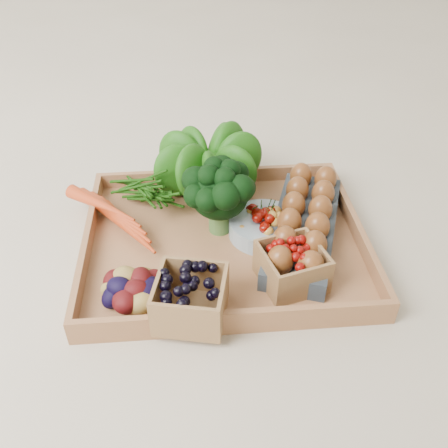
{
  "coord_description": "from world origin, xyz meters",
  "views": [
    {
      "loc": [
        -0.06,
        -0.77,
        0.66
      ],
      "look_at": [
        0.0,
        0.0,
        0.06
      ],
      "focal_mm": 40.0,
      "sensor_mm": 36.0,
      "label": 1
    }
  ],
  "objects": [
    {
      "name": "potatoes",
      "position": [
        -0.17,
        -0.14,
        0.05
      ],
      "size": [
        0.13,
        0.13,
        0.07
      ],
      "primitive_type": null,
      "color": "#3B090B",
      "rests_on": "tray"
    },
    {
      "name": "tray",
      "position": [
        0.0,
        0.0,
        0.01
      ],
      "size": [
        0.55,
        0.45,
        0.01
      ],
      "primitive_type": "cube",
      "color": "#A66F45",
      "rests_on": "ground"
    },
    {
      "name": "lettuce",
      "position": [
        -0.01,
        0.19,
        0.09
      ],
      "size": [
        0.16,
        0.16,
        0.16
      ],
      "primitive_type": "sphere",
      "color": "#1F480B",
      "rests_on": "tray"
    },
    {
      "name": "punnet_blackberry",
      "position": [
        -0.07,
        -0.19,
        0.05
      ],
      "size": [
        0.14,
        0.14,
        0.08
      ],
      "primitive_type": "cube",
      "rotation": [
        0.0,
        0.0,
        -0.21
      ],
      "color": "black",
      "rests_on": "tray"
    },
    {
      "name": "punnet_raspberry",
      "position": [
        0.11,
        -0.12,
        0.05
      ],
      "size": [
        0.13,
        0.13,
        0.07
      ],
      "primitive_type": "cube",
      "rotation": [
        0.0,
        0.0,
        0.27
      ],
      "color": "#660704",
      "rests_on": "tray"
    },
    {
      "name": "broccoli",
      "position": [
        -0.01,
        0.04,
        0.07
      ],
      "size": [
        0.15,
        0.15,
        0.12
      ],
      "primitive_type": null,
      "color": "black",
      "rests_on": "tray"
    },
    {
      "name": "ground",
      "position": [
        0.0,
        0.0,
        0.0
      ],
      "size": [
        4.0,
        4.0,
        0.0
      ],
      "primitive_type": "plane",
      "color": "beige",
      "rests_on": "ground"
    },
    {
      "name": "cherry_bowl",
      "position": [
        0.08,
        0.02,
        0.03
      ],
      "size": [
        0.14,
        0.14,
        0.04
      ],
      "primitive_type": "cylinder",
      "color": "#8C9EA5",
      "rests_on": "tray"
    },
    {
      "name": "carrots",
      "position": [
        -0.22,
        0.07,
        0.04
      ],
      "size": [
        0.2,
        0.15,
        0.05
      ],
      "primitive_type": null,
      "color": "#C03A14",
      "rests_on": "tray"
    },
    {
      "name": "egg_carton",
      "position": [
        0.16,
        0.0,
        0.03
      ],
      "size": [
        0.23,
        0.36,
        0.04
      ],
      "primitive_type": "cube",
      "rotation": [
        0.0,
        0.0,
        -0.33
      ],
      "color": "#373F46",
      "rests_on": "tray"
    }
  ]
}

